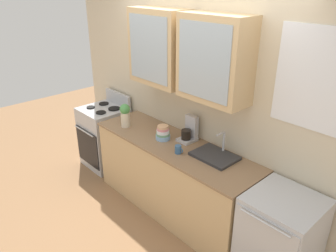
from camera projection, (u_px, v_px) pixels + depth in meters
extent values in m
plane|color=#936B47|center=(173.00, 208.00, 4.04)|extent=(10.00, 10.00, 0.00)
cube|color=beige|center=(197.00, 95.00, 3.70)|extent=(4.41, 0.10, 2.74)
cube|color=tan|center=(160.00, 47.00, 3.63)|extent=(0.72, 0.33, 0.82)
cube|color=#9EADB7|center=(148.00, 49.00, 3.52)|extent=(0.61, 0.01, 0.70)
cube|color=tan|center=(215.00, 59.00, 3.10)|extent=(0.72, 0.33, 0.82)
cube|color=#9EADB7|center=(203.00, 62.00, 2.99)|extent=(0.61, 0.01, 0.70)
cube|color=white|center=(314.00, 80.00, 2.61)|extent=(0.66, 0.01, 0.84)
cube|color=tan|center=(173.00, 178.00, 3.86)|extent=(2.11, 0.62, 0.86)
cube|color=#8C6B4C|center=(173.00, 144.00, 3.68)|extent=(2.14, 0.64, 0.03)
cube|color=silver|center=(105.00, 137.00, 4.83)|extent=(0.59, 0.58, 0.89)
cube|color=black|center=(88.00, 147.00, 4.68)|extent=(0.55, 0.01, 0.53)
cylinder|color=silver|center=(84.00, 131.00, 4.55)|extent=(0.48, 0.02, 0.02)
cube|color=silver|center=(118.00, 98.00, 4.78)|extent=(0.56, 0.04, 0.18)
cylinder|color=black|center=(91.00, 107.00, 4.67)|extent=(0.11, 0.11, 0.02)
cylinder|color=black|center=(101.00, 112.00, 4.49)|extent=(0.14, 0.14, 0.02)
cylinder|color=black|center=(104.00, 104.00, 4.80)|extent=(0.14, 0.14, 0.02)
cylinder|color=black|center=(114.00, 109.00, 4.62)|extent=(0.17, 0.17, 0.02)
cube|color=#2D2D30|center=(215.00, 156.00, 3.39)|extent=(0.44, 0.33, 0.03)
cylinder|color=silver|center=(224.00, 141.00, 3.42)|extent=(0.02, 0.02, 0.21)
cylinder|color=silver|center=(221.00, 134.00, 3.34)|extent=(0.02, 0.12, 0.02)
cylinder|color=#8CB7E0|center=(163.00, 137.00, 3.76)|extent=(0.17, 0.17, 0.05)
cylinder|color=#669972|center=(163.00, 134.00, 3.75)|extent=(0.16, 0.16, 0.04)
cylinder|color=white|center=(163.00, 132.00, 3.74)|extent=(0.15, 0.15, 0.05)
cylinder|color=#D87F84|center=(163.00, 129.00, 3.72)|extent=(0.14, 0.14, 0.04)
cylinder|color=#E0AD7F|center=(163.00, 127.00, 3.71)|extent=(0.13, 0.13, 0.04)
cylinder|color=beige|center=(125.00, 119.00, 4.06)|extent=(0.11, 0.11, 0.19)
sphere|color=#4C994C|center=(125.00, 109.00, 4.00)|extent=(0.13, 0.13, 0.13)
cylinder|color=#38608C|center=(178.00, 149.00, 3.45)|extent=(0.07, 0.07, 0.09)
torus|color=#38608C|center=(181.00, 150.00, 3.42)|extent=(0.06, 0.01, 0.06)
cube|color=silver|center=(279.00, 240.00, 2.93)|extent=(0.60, 0.59, 0.89)
cylinder|color=silver|center=(264.00, 223.00, 2.57)|extent=(0.45, 0.02, 0.02)
cube|color=#B7B7BC|center=(187.00, 140.00, 3.73)|extent=(0.17, 0.20, 0.03)
cylinder|color=black|center=(186.00, 135.00, 3.68)|extent=(0.11, 0.11, 0.11)
cube|color=#B7B7BC|center=(192.00, 126.00, 3.71)|extent=(0.15, 0.06, 0.26)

